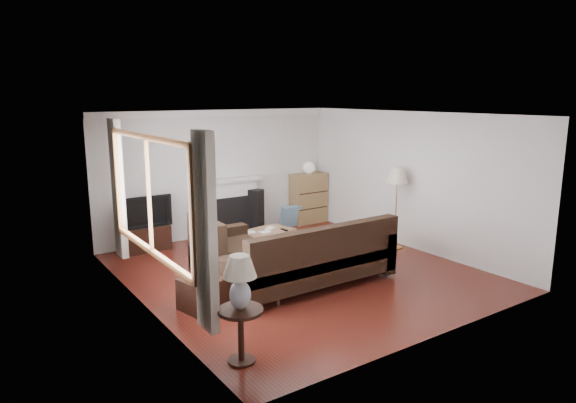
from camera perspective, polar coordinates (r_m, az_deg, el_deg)
room at (r=7.99m, az=1.21°, el=0.69°), size 5.10×5.60×2.54m
window at (r=6.65m, az=-15.19°, el=0.64°), size 0.12×2.74×1.54m
curtain_near at (r=5.32m, az=-9.15°, el=-3.49°), size 0.10×0.35×2.10m
curtain_far at (r=8.12m, az=-18.37°, el=1.34°), size 0.10×0.35×2.10m
fireplace at (r=10.41m, az=-6.59°, el=-0.56°), size 1.40×0.26×1.15m
tv_stand at (r=9.69m, az=-15.71°, el=-4.00°), size 0.91×0.41×0.45m
television at (r=9.56m, az=-15.88°, el=-1.04°), size 0.99×0.13×0.57m
speaker_left at (r=10.08m, az=-9.80°, el=-1.99°), size 0.30×0.33×0.84m
speaker_right at (r=10.61m, az=-3.69°, el=-0.99°), size 0.34×0.37×0.89m
bookshelf at (r=11.33m, az=2.30°, el=0.38°), size 0.80×0.38×1.10m
globe_lamp at (r=11.22m, az=2.33°, el=3.78°), size 0.26×0.26×0.26m
sectional_sofa at (r=7.63m, az=2.48°, el=-6.02°), size 2.82×2.06×0.91m
coffee_table at (r=9.09m, az=-2.81°, el=-4.65°), size 1.21×0.81×0.44m
footstool at (r=6.97m, az=-9.48°, el=-10.10°), size 0.60×0.60×0.42m
floor_lamp at (r=9.57m, az=11.90°, el=-0.76°), size 0.43×0.43×1.50m
side_table at (r=5.61m, az=-5.25°, el=-14.60°), size 0.48×0.48×0.60m
table_lamp at (r=5.37m, az=-5.36°, el=-8.99°), size 0.35×0.35×0.57m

